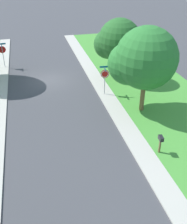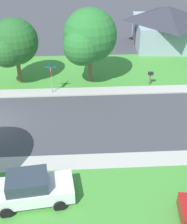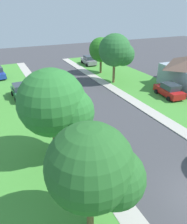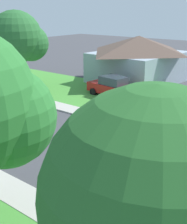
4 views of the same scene
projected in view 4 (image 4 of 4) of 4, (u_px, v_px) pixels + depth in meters
sidewalk_east at (90, 114)px, 21.50m from camera, size 1.40×56.00×0.10m
lawn_east at (126, 100)px, 25.00m from camera, size 8.00×56.00×0.08m
stop_sign_far_corner at (93, 184)px, 9.58m from camera, size 0.92×0.92×2.77m
car_red_kerbside_mid at (112, 87)px, 25.77m from camera, size 2.43×4.49×1.76m
tree_sidewalk_mid at (20, 39)px, 26.63m from camera, size 4.91×4.56×7.07m
tree_across_left at (165, 200)px, 5.51m from camera, size 4.35×4.05×6.02m
house_right_setback at (138, 58)px, 30.62m from camera, size 9.59×8.48×4.60m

